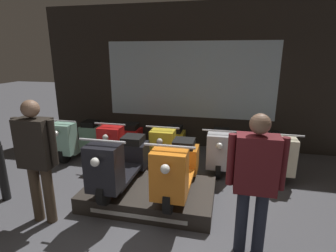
{
  "coord_description": "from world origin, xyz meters",
  "views": [
    {
      "loc": [
        0.87,
        -2.38,
        2.16
      ],
      "look_at": [
        -0.07,
        1.73,
        0.97
      ],
      "focal_mm": 28.0,
      "sensor_mm": 36.0,
      "label": 1
    }
  ],
  "objects_px": {
    "scooter_display_right": "(177,167)",
    "scooter_backrow_4": "(275,153)",
    "scooter_display_left": "(121,162)",
    "scooter_backrow_2": "(169,144)",
    "scooter_backrow_1": "(122,141)",
    "person_right_browsing": "(255,176)",
    "scooter_backrow_0": "(79,137)",
    "street_bollard": "(2,170)",
    "person_left_browsing": "(37,153)",
    "scooter_backrow_3": "(220,148)"
  },
  "relations": [
    {
      "from": "scooter_backrow_0",
      "to": "street_bollard",
      "type": "xyz_separation_m",
      "value": [
        -0.06,
        -1.97,
        0.11
      ]
    },
    {
      "from": "street_bollard",
      "to": "scooter_backrow_4",
      "type": "bearing_deg",
      "value": 25.48
    },
    {
      "from": "person_right_browsing",
      "to": "street_bollard",
      "type": "xyz_separation_m",
      "value": [
        -3.52,
        0.32,
        -0.46
      ]
    },
    {
      "from": "scooter_backrow_4",
      "to": "scooter_backrow_0",
      "type": "bearing_deg",
      "value": 180.0
    },
    {
      "from": "scooter_display_right",
      "to": "scooter_backrow_4",
      "type": "xyz_separation_m",
      "value": [
        1.56,
        1.56,
        -0.24
      ]
    },
    {
      "from": "scooter_backrow_2",
      "to": "scooter_backrow_3",
      "type": "distance_m",
      "value": 1.02
    },
    {
      "from": "scooter_display_right",
      "to": "scooter_backrow_2",
      "type": "xyz_separation_m",
      "value": [
        -0.47,
        1.56,
        -0.24
      ]
    },
    {
      "from": "scooter_backrow_1",
      "to": "person_left_browsing",
      "type": "distance_m",
      "value": 2.37
    },
    {
      "from": "scooter_display_right",
      "to": "person_left_browsing",
      "type": "height_order",
      "value": "person_left_browsing"
    },
    {
      "from": "person_right_browsing",
      "to": "street_bollard",
      "type": "relative_size",
      "value": 1.67
    },
    {
      "from": "scooter_backrow_2",
      "to": "scooter_backrow_0",
      "type": "bearing_deg",
      "value": 180.0
    },
    {
      "from": "scooter_display_right",
      "to": "person_left_browsing",
      "type": "xyz_separation_m",
      "value": [
        -1.64,
        -0.73,
        0.35
      ]
    },
    {
      "from": "person_right_browsing",
      "to": "scooter_backrow_3",
      "type": "bearing_deg",
      "value": 100.07
    },
    {
      "from": "scooter_backrow_0",
      "to": "scooter_backrow_4",
      "type": "xyz_separation_m",
      "value": [
        4.06,
        0.0,
        0.0
      ]
    },
    {
      "from": "scooter_backrow_1",
      "to": "person_right_browsing",
      "type": "height_order",
      "value": "person_right_browsing"
    },
    {
      "from": "scooter_display_right",
      "to": "scooter_backrow_3",
      "type": "bearing_deg",
      "value": 70.7
    },
    {
      "from": "scooter_backrow_3",
      "to": "person_right_browsing",
      "type": "height_order",
      "value": "person_right_browsing"
    },
    {
      "from": "scooter_display_left",
      "to": "scooter_backrow_2",
      "type": "xyz_separation_m",
      "value": [
        0.38,
        1.56,
        -0.24
      ]
    },
    {
      "from": "scooter_display_left",
      "to": "street_bollard",
      "type": "height_order",
      "value": "scooter_display_left"
    },
    {
      "from": "person_left_browsing",
      "to": "person_right_browsing",
      "type": "height_order",
      "value": "person_left_browsing"
    },
    {
      "from": "scooter_backrow_4",
      "to": "person_left_browsing",
      "type": "height_order",
      "value": "person_left_browsing"
    },
    {
      "from": "person_left_browsing",
      "to": "person_right_browsing",
      "type": "distance_m",
      "value": 2.59
    },
    {
      "from": "scooter_backrow_3",
      "to": "scooter_backrow_4",
      "type": "height_order",
      "value": "same"
    },
    {
      "from": "scooter_backrow_2",
      "to": "street_bollard",
      "type": "xyz_separation_m",
      "value": [
        -2.1,
        -1.97,
        0.11
      ]
    },
    {
      "from": "scooter_backrow_1",
      "to": "street_bollard",
      "type": "distance_m",
      "value": 2.25
    },
    {
      "from": "scooter_display_right",
      "to": "scooter_backrow_2",
      "type": "bearing_deg",
      "value": 106.85
    },
    {
      "from": "scooter_backrow_0",
      "to": "scooter_backrow_1",
      "type": "xyz_separation_m",
      "value": [
        1.02,
        0.0,
        0.0
      ]
    },
    {
      "from": "scooter_display_right",
      "to": "person_right_browsing",
      "type": "distance_m",
      "value": 1.24
    },
    {
      "from": "scooter_display_left",
      "to": "scooter_backrow_1",
      "type": "bearing_deg",
      "value": 112.26
    },
    {
      "from": "scooter_display_right",
      "to": "person_right_browsing",
      "type": "bearing_deg",
      "value": -37.59
    },
    {
      "from": "scooter_backrow_3",
      "to": "scooter_backrow_4",
      "type": "distance_m",
      "value": 1.02
    },
    {
      "from": "scooter_display_right",
      "to": "person_left_browsing",
      "type": "bearing_deg",
      "value": -155.93
    },
    {
      "from": "scooter_display_left",
      "to": "scooter_backrow_2",
      "type": "height_order",
      "value": "scooter_display_left"
    },
    {
      "from": "scooter_display_right",
      "to": "scooter_backrow_3",
      "type": "distance_m",
      "value": 1.67
    },
    {
      "from": "person_left_browsing",
      "to": "scooter_backrow_2",
      "type": "bearing_deg",
      "value": 62.96
    },
    {
      "from": "scooter_backrow_3",
      "to": "street_bollard",
      "type": "bearing_deg",
      "value": -147.7
    },
    {
      "from": "scooter_display_left",
      "to": "scooter_backrow_0",
      "type": "relative_size",
      "value": 1.0
    },
    {
      "from": "scooter_display_left",
      "to": "scooter_backrow_4",
      "type": "bearing_deg",
      "value": 32.84
    },
    {
      "from": "scooter_backrow_4",
      "to": "person_right_browsing",
      "type": "relative_size",
      "value": 0.97
    },
    {
      "from": "scooter_display_left",
      "to": "street_bollard",
      "type": "distance_m",
      "value": 1.77
    },
    {
      "from": "scooter_display_left",
      "to": "scooter_backrow_0",
      "type": "distance_m",
      "value": 2.28
    },
    {
      "from": "scooter_display_left",
      "to": "person_left_browsing",
      "type": "relative_size",
      "value": 0.95
    },
    {
      "from": "scooter_display_left",
      "to": "scooter_backrow_4",
      "type": "distance_m",
      "value": 2.88
    },
    {
      "from": "scooter_backrow_0",
      "to": "person_left_browsing",
      "type": "relative_size",
      "value": 0.95
    },
    {
      "from": "person_left_browsing",
      "to": "scooter_display_right",
      "type": "bearing_deg",
      "value": 24.07
    },
    {
      "from": "scooter_display_left",
      "to": "scooter_backrow_3",
      "type": "xyz_separation_m",
      "value": [
        1.39,
        1.56,
        -0.24
      ]
    },
    {
      "from": "person_right_browsing",
      "to": "street_bollard",
      "type": "bearing_deg",
      "value": 174.79
    },
    {
      "from": "scooter_display_right",
      "to": "scooter_backrow_0",
      "type": "distance_m",
      "value": 2.96
    },
    {
      "from": "scooter_display_left",
      "to": "person_left_browsing",
      "type": "xyz_separation_m",
      "value": [
        -0.79,
        -0.73,
        0.35
      ]
    },
    {
      "from": "scooter_backrow_4",
      "to": "person_left_browsing",
      "type": "relative_size",
      "value": 0.95
    }
  ]
}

